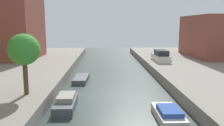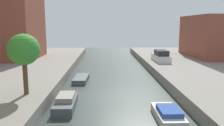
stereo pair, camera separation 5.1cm
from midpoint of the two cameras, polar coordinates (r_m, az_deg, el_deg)
The scene contains 7 objects.
ground_plane at distance 19.74m, azimuth 0.70°, elevation -8.34°, with size 84.00×84.00×0.00m, color #333D38.
low_block_right at distance 40.55m, azimuth 25.96°, elevation 6.09°, with size 10.00×11.56×6.55m, color brown.
street_tree_2 at distance 17.48m, azimuth -21.26°, elevation 3.03°, with size 2.27×2.27×4.47m.
parked_car at distance 32.64m, azimuth 12.23°, elevation 1.61°, with size 1.80×4.78×1.60m.
moored_boat_left_2 at distance 17.23m, azimuth -11.48°, elevation -9.75°, with size 1.44×3.69×1.00m.
moored_boat_left_3 at distance 25.01m, azimuth -7.72°, elevation -3.97°, with size 1.59×3.83×0.50m.
moored_boat_right_2 at distance 15.45m, azimuth 14.01°, elevation -12.42°, with size 1.55×3.55×0.85m.
Camera 2 is at (-0.85, -18.76, 6.08)m, focal length 36.34 mm.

